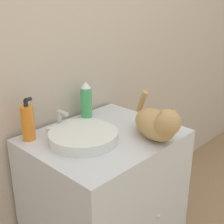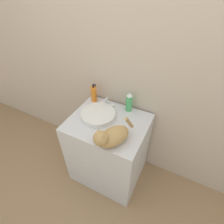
# 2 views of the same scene
# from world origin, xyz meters

# --- Properties ---
(ground_plane) EXTENTS (8.00, 8.00, 0.00)m
(ground_plane) POSITION_xyz_m (0.00, 0.00, 0.00)
(ground_plane) COLOR #997551
(wall_back) EXTENTS (6.00, 0.05, 2.50)m
(wall_back) POSITION_xyz_m (0.00, 0.64, 1.25)
(wall_back) COLOR #C6B29E
(wall_back) RESTS_ON ground_plane
(vanity_cabinet) EXTENTS (0.72, 0.61, 0.81)m
(vanity_cabinet) POSITION_xyz_m (0.00, 0.30, 0.40)
(vanity_cabinet) COLOR silver
(vanity_cabinet) RESTS_ON ground_plane
(sink_basin) EXTENTS (0.33, 0.33, 0.05)m
(sink_basin) POSITION_xyz_m (-0.11, 0.32, 0.83)
(sink_basin) COLOR white
(sink_basin) RESTS_ON vanity_cabinet
(faucet) EXTENTS (0.16, 0.08, 0.11)m
(faucet) POSITION_xyz_m (-0.11, 0.49, 0.85)
(faucet) COLOR silver
(faucet) RESTS_ON vanity_cabinet
(cat) EXTENTS (0.27, 0.37, 0.20)m
(cat) POSITION_xyz_m (0.14, 0.08, 0.89)
(cat) COLOR tan
(cat) RESTS_ON vanity_cabinet
(soap_bottle) EXTENTS (0.06, 0.06, 0.21)m
(soap_bottle) POSITION_xyz_m (-0.28, 0.52, 0.90)
(soap_bottle) COLOR orange
(soap_bottle) RESTS_ON vanity_cabinet
(spray_bottle) EXTENTS (0.06, 0.06, 0.20)m
(spray_bottle) POSITION_xyz_m (0.10, 0.54, 0.91)
(spray_bottle) COLOR #4CB266
(spray_bottle) RESTS_ON vanity_cabinet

